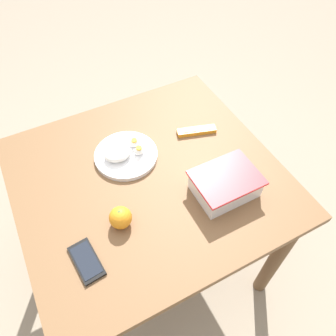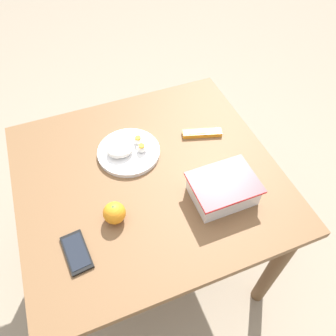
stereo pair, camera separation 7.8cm
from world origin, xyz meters
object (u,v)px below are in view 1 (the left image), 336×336
orange_fruit (121,218)px  rice_plate (125,154)px  food_container (225,185)px  cell_phone (86,261)px  candy_bar (197,131)px

orange_fruit → rice_plate: orange_fruit is taller
food_container → cell_phone: 0.52m
rice_plate → cell_phone: size_ratio=1.66×
orange_fruit → cell_phone: size_ratio=0.52×
rice_plate → cell_phone: rice_plate is taller
food_container → cell_phone: bearing=2.8°
rice_plate → cell_phone: 0.43m
orange_fruit → cell_phone: 0.17m
rice_plate → candy_bar: size_ratio=1.48×
orange_fruit → candy_bar: orange_fruit is taller
rice_plate → candy_bar: rice_plate is taller
food_container → candy_bar: bearing=-102.2°
rice_plate → candy_bar: 0.31m
food_container → orange_fruit: (0.37, -0.05, 0.00)m
food_container → cell_phone: size_ratio=1.52×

